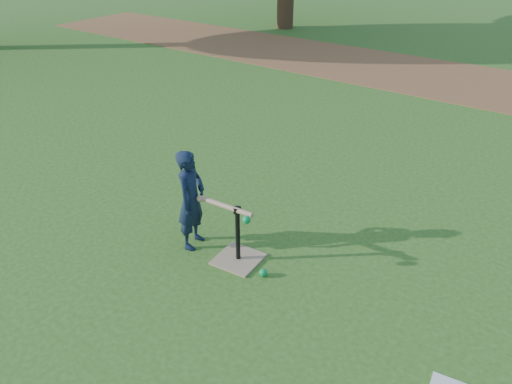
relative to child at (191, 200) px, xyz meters
The scene contains 6 objects.
ground 0.69m from the child, 14.32° to the left, with size 80.00×80.00×0.00m, color #285116.
dirt_strip 7.64m from the child, 86.78° to the left, with size 24.00×3.00×0.01m, color brown.
child is the anchor object (origin of this frame).
wiffle_ball_ground 1.03m from the child, ahead, with size 0.08×0.08×0.08m, color #0B813D.
batting_tee 0.70m from the child, ahead, with size 0.47×0.47×0.61m.
swing_action 0.47m from the child, ahead, with size 0.67×0.15×0.08m.
Camera 1 is at (2.68, -3.21, 3.05)m, focal length 35.00 mm.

